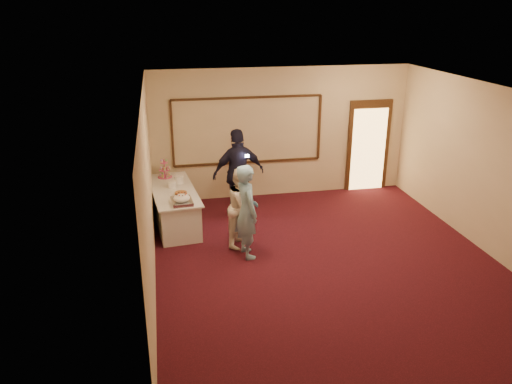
# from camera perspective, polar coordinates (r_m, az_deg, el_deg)

# --- Properties ---
(floor) EXTENTS (7.00, 7.00, 0.00)m
(floor) POSITION_cam_1_polar(r_m,az_deg,el_deg) (9.03, 8.15, -7.97)
(floor) COLOR black
(floor) RESTS_ON ground
(room_walls) EXTENTS (6.04, 7.04, 3.02)m
(room_walls) POSITION_cam_1_polar(r_m,az_deg,el_deg) (8.25, 8.86, 4.46)
(room_walls) COLOR beige
(room_walls) RESTS_ON floor
(wall_molding) EXTENTS (3.45, 0.04, 1.55)m
(wall_molding) POSITION_cam_1_polar(r_m,az_deg,el_deg) (11.41, -0.95, 7.03)
(wall_molding) COLOR black
(wall_molding) RESTS_ON room_walls
(doorway) EXTENTS (1.05, 0.07, 2.20)m
(doorway) POSITION_cam_1_polar(r_m,az_deg,el_deg) (12.38, 12.70, 5.13)
(doorway) COLOR black
(doorway) RESTS_ON floor
(buffet_table) EXTENTS (1.07, 2.26, 0.77)m
(buffet_table) POSITION_cam_1_polar(r_m,az_deg,el_deg) (10.41, -9.32, -1.66)
(buffet_table) COLOR silver
(buffet_table) RESTS_ON floor
(pavlova_tray) EXTENTS (0.41, 0.55, 0.19)m
(pavlova_tray) POSITION_cam_1_polar(r_m,az_deg,el_deg) (9.48, -8.49, -0.85)
(pavlova_tray) COLOR #B7BBBF
(pavlova_tray) RESTS_ON buffet_table
(cupcake_stand) EXTENTS (0.31, 0.31, 0.45)m
(cupcake_stand) POSITION_cam_1_polar(r_m,az_deg,el_deg) (10.97, -10.41, 2.47)
(cupcake_stand) COLOR #D7447F
(cupcake_stand) RESTS_ON buffet_table
(plate_stack_a) EXTENTS (0.17, 0.17, 0.15)m
(plate_stack_a) POSITION_cam_1_polar(r_m,az_deg,el_deg) (10.33, -9.57, 0.87)
(plate_stack_a) COLOR white
(plate_stack_a) RESTS_ON buffet_table
(plate_stack_b) EXTENTS (0.21, 0.21, 0.17)m
(plate_stack_b) POSITION_cam_1_polar(r_m,az_deg,el_deg) (10.56, -8.83, 1.43)
(plate_stack_b) COLOR white
(plate_stack_b) RESTS_ON buffet_table
(tart) EXTENTS (0.28, 0.28, 0.06)m
(tart) POSITION_cam_1_polar(r_m,az_deg,el_deg) (9.93, -8.58, -0.18)
(tart) COLOR white
(tart) RESTS_ON buffet_table
(man) EXTENTS (0.51, 0.69, 1.73)m
(man) POSITION_cam_1_polar(r_m,az_deg,el_deg) (8.82, -1.04, -2.22)
(man) COLOR #7DAFD0
(man) RESTS_ON floor
(woman) EXTENTS (0.88, 0.93, 1.52)m
(woman) POSITION_cam_1_polar(r_m,az_deg,el_deg) (9.27, -1.50, -1.73)
(woman) COLOR white
(woman) RESTS_ON floor
(guest) EXTENTS (1.18, 0.64, 1.91)m
(guest) POSITION_cam_1_polar(r_m,az_deg,el_deg) (10.51, -2.01, 2.14)
(guest) COLOR black
(guest) RESTS_ON floor
(camera_flash) EXTENTS (0.07, 0.05, 0.05)m
(camera_flash) POSITION_cam_1_polar(r_m,az_deg,el_deg) (10.17, -1.03, 4.14)
(camera_flash) COLOR white
(camera_flash) RESTS_ON guest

